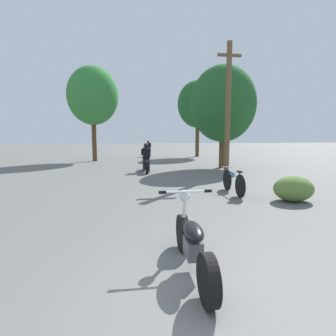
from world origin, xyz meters
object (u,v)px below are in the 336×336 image
object	(u,v)px
utility_pole	(228,108)
motorcycle_rider_far	(148,151)
motorcycle_rider_lead	(146,161)
bicycle_parked	(233,182)
roadside_tree_left	(93,96)
motorcycle_foreground	(192,243)
roadside_tree_right_near	(223,104)
roadside_tree_right_far	(198,104)

from	to	relation	value
utility_pole	motorcycle_rider_far	distance (m)	11.36
motorcycle_rider_lead	bicycle_parked	bearing A→B (deg)	-66.55
roadside_tree_left	bicycle_parked	size ratio (longest dim) A/B	3.79
utility_pole	motorcycle_rider_lead	world-z (taller)	utility_pole
motorcycle_rider_lead	motorcycle_foreground	bearing A→B (deg)	-89.74
roadside_tree_left	motorcycle_rider_far	distance (m)	6.53
roadside_tree_right_near	motorcycle_rider_lead	size ratio (longest dim) A/B	2.59
roadside_tree_right_near	motorcycle_foreground	xyz separation A→B (m)	(-4.30, -10.98, -3.15)
roadside_tree_right_near	roadside_tree_right_far	bearing A→B (deg)	85.71
roadside_tree_right_far	motorcycle_rider_far	xyz separation A→B (m)	(-4.22, 0.23, -3.92)
motorcycle_rider_lead	utility_pole	bearing A→B (deg)	-20.82
utility_pole	roadside_tree_right_near	world-z (taller)	utility_pole
roadside_tree_right_far	motorcycle_rider_far	size ratio (longest dim) A/B	3.23
motorcycle_foreground	bicycle_parked	distance (m)	4.97
roadside_tree_right_near	bicycle_parked	bearing A→B (deg)	-106.57
roadside_tree_right_far	motorcycle_foreground	world-z (taller)	roadside_tree_right_far
motorcycle_foreground	bicycle_parked	world-z (taller)	motorcycle_foreground
motorcycle_rider_far	bicycle_parked	distance (m)	14.85
roadside_tree_right_near	roadside_tree_left	world-z (taller)	roadside_tree_left
roadside_tree_right_near	roadside_tree_right_far	size ratio (longest dim) A/B	0.88
roadside_tree_right_far	motorcycle_rider_lead	size ratio (longest dim) A/B	2.95
utility_pole	roadside_tree_left	world-z (taller)	roadside_tree_left
bicycle_parked	roadside_tree_right_near	bearing A→B (deg)	73.43
roadside_tree_right_far	bicycle_parked	size ratio (longest dim) A/B	3.71
roadside_tree_right_near	bicycle_parked	world-z (taller)	roadside_tree_right_near
utility_pole	motorcycle_rider_lead	xyz separation A→B (m)	(-3.69, 1.40, -2.54)
bicycle_parked	utility_pole	bearing A→B (deg)	72.32
roadside_tree_right_near	bicycle_parked	xyz separation A→B (m)	(-1.96, -6.60, -3.17)
bicycle_parked	motorcycle_rider_far	bearing A→B (deg)	96.41
motorcycle_foreground	motorcycle_rider_lead	world-z (taller)	motorcycle_rider_lead
roadside_tree_right_near	motorcycle_rider_far	bearing A→B (deg)	113.91
motorcycle_foreground	motorcycle_rider_far	distance (m)	19.16
roadside_tree_left	motorcycle_rider_lead	world-z (taller)	roadside_tree_left
motorcycle_rider_far	bicycle_parked	size ratio (longest dim) A/B	1.15
roadside_tree_right_far	motorcycle_rider_far	bearing A→B (deg)	176.89
roadside_tree_right_far	motorcycle_rider_far	world-z (taller)	roadside_tree_right_far
motorcycle_rider_lead	bicycle_parked	world-z (taller)	motorcycle_rider_lead
roadside_tree_right_far	roadside_tree_left	bearing A→B (deg)	-160.24
roadside_tree_left	motorcycle_rider_far	size ratio (longest dim) A/B	3.30
roadside_tree_right_near	motorcycle_rider_far	distance (m)	9.43
motorcycle_rider_lead	bicycle_parked	size ratio (longest dim) A/B	1.26
utility_pole	motorcycle_foreground	bearing A→B (deg)	-113.26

